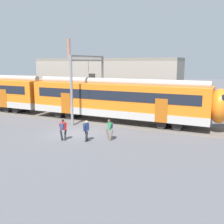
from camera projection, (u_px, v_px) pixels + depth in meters
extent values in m
plane|color=#515156|center=(74.00, 134.00, 21.80)|extent=(160.00, 160.00, 0.00)
cube|color=#605951|center=(31.00, 113.00, 30.89)|extent=(80.00, 4.40, 0.01)
cube|color=#B2ADA8|center=(116.00, 111.00, 26.17)|extent=(18.00, 3.06, 0.70)
cube|color=orange|center=(116.00, 96.00, 25.87)|extent=(18.00, 3.00, 2.40)
cube|color=black|center=(109.00, 96.00, 24.48)|extent=(16.56, 0.03, 0.90)
cube|color=#AC5413|center=(161.00, 111.00, 22.64)|extent=(1.10, 0.04, 2.10)
cube|color=#AC5413|center=(66.00, 103.00, 26.71)|extent=(1.10, 0.04, 2.10)
cylinder|color=gray|center=(116.00, 82.00, 25.61)|extent=(17.64, 0.70, 0.70)
cube|color=black|center=(92.00, 76.00, 26.62)|extent=(0.70, 0.12, 0.40)
cylinder|color=black|center=(179.00, 123.00, 23.70)|extent=(0.90, 2.40, 0.90)
cylinder|color=black|center=(164.00, 122.00, 24.27)|extent=(0.90, 2.40, 0.90)
cylinder|color=black|center=(75.00, 113.00, 28.29)|extent=(0.90, 2.40, 0.90)
cylinder|color=black|center=(64.00, 112.00, 28.86)|extent=(0.90, 2.40, 0.90)
ellipsoid|color=orange|center=(220.00, 106.00, 22.01)|extent=(1.80, 2.85, 2.95)
cube|color=#AC5413|center=(3.00, 98.00, 30.29)|extent=(1.10, 0.04, 2.10)
cylinder|color=black|center=(22.00, 108.00, 31.34)|extent=(0.90, 2.40, 0.90)
cylinder|color=black|center=(13.00, 107.00, 31.92)|extent=(0.90, 2.40, 0.90)
cylinder|color=#28282D|center=(65.00, 134.00, 20.06)|extent=(0.20, 0.37, 0.87)
cylinder|color=#28282D|center=(61.00, 135.00, 19.85)|extent=(0.20, 0.37, 0.87)
cube|color=red|center=(63.00, 126.00, 19.82)|extent=(0.39, 0.29, 0.56)
cylinder|color=red|center=(60.00, 127.00, 19.82)|extent=(0.13, 0.26, 0.52)
cylinder|color=red|center=(66.00, 126.00, 19.85)|extent=(0.13, 0.26, 0.52)
sphere|color=brown|center=(63.00, 121.00, 19.77)|extent=(0.22, 0.22, 0.22)
sphere|color=black|center=(63.00, 120.00, 19.74)|extent=(0.20, 0.20, 0.20)
cube|color=navy|center=(62.00, 126.00, 19.65)|extent=(0.30, 0.20, 0.40)
cylinder|color=#28282D|center=(86.00, 137.00, 19.52)|extent=(0.38, 0.29, 0.87)
cylinder|color=#28282D|center=(86.00, 135.00, 19.84)|extent=(0.38, 0.29, 0.87)
cube|color=navy|center=(86.00, 127.00, 19.54)|extent=(0.37, 0.43, 0.56)
cylinder|color=navy|center=(88.00, 127.00, 19.75)|extent=(0.26, 0.19, 0.52)
cylinder|color=navy|center=(84.00, 128.00, 19.36)|extent=(0.26, 0.19, 0.52)
sphere|color=beige|center=(86.00, 122.00, 19.45)|extent=(0.22, 0.22, 0.22)
sphere|color=black|center=(86.00, 121.00, 19.46)|extent=(0.20, 0.20, 0.20)
cube|color=#235633|center=(85.00, 126.00, 19.68)|extent=(0.27, 0.32, 0.40)
cylinder|color=#6B6051|center=(108.00, 134.00, 20.10)|extent=(0.38, 0.26, 0.87)
cylinder|color=#6B6051|center=(111.00, 135.00, 19.90)|extent=(0.38, 0.26, 0.87)
cube|color=#2D7F47|center=(109.00, 126.00, 19.86)|extent=(0.35, 0.42, 0.56)
cylinder|color=#2D7F47|center=(110.00, 127.00, 19.65)|extent=(0.26, 0.17, 0.52)
cylinder|color=#2D7F47|center=(109.00, 126.00, 20.10)|extent=(0.26, 0.17, 0.52)
sphere|color=brown|center=(109.00, 121.00, 19.79)|extent=(0.22, 0.22, 0.22)
sphere|color=black|center=(109.00, 120.00, 19.79)|extent=(0.20, 0.20, 0.20)
cube|color=navy|center=(112.00, 125.00, 19.85)|extent=(0.25, 0.32, 0.40)
cylinder|color=gray|center=(72.00, 91.00, 24.17)|extent=(0.24, 0.24, 6.50)
cylinder|color=gray|center=(103.00, 85.00, 29.87)|extent=(0.24, 0.24, 6.50)
cube|color=gray|center=(88.00, 56.00, 26.41)|extent=(0.20, 6.40, 0.16)
cube|color=gray|center=(88.00, 60.00, 26.49)|extent=(0.20, 6.40, 0.16)
cylinder|color=black|center=(88.00, 66.00, 26.60)|extent=(0.03, 0.03, 1.00)
cube|color=gray|center=(106.00, 83.00, 36.27)|extent=(20.16, 5.00, 6.00)
cube|color=gray|center=(106.00, 60.00, 35.67)|extent=(20.16, 5.00, 0.40)
cylinder|color=#8C6656|center=(69.00, 50.00, 37.89)|extent=(0.50, 0.50, 3.20)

